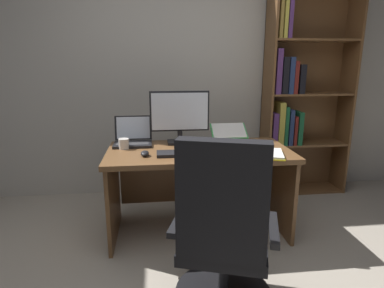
% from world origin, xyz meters
% --- Properties ---
extents(wall_back, '(5.35, 0.12, 2.68)m').
position_xyz_m(wall_back, '(0.00, 1.89, 1.34)').
color(wall_back, '#B2ADA3').
rests_on(wall_back, ground).
extents(desk, '(1.50, 0.74, 0.74)m').
position_xyz_m(desk, '(0.08, 0.94, 0.53)').
color(desk, brown).
rests_on(desk, ground).
extents(bookshelf, '(0.92, 0.32, 2.22)m').
position_xyz_m(bookshelf, '(1.25, 1.66, 1.06)').
color(bookshelf, brown).
rests_on(bookshelf, ground).
extents(office_chair, '(0.70, 0.62, 1.07)m').
position_xyz_m(office_chair, '(0.10, -0.07, 0.45)').
color(office_chair, black).
rests_on(office_chair, ground).
extents(monitor, '(0.52, 0.16, 0.46)m').
position_xyz_m(monitor, '(-0.06, 1.11, 0.98)').
color(monitor, black).
rests_on(monitor, desk).
extents(laptop, '(0.33, 0.28, 0.24)m').
position_xyz_m(laptop, '(-0.47, 1.11, 0.79)').
color(laptop, black).
rests_on(laptop, desk).
extents(keyboard, '(0.42, 0.15, 0.02)m').
position_xyz_m(keyboard, '(-0.06, 0.73, 0.75)').
color(keyboard, black).
rests_on(keyboard, desk).
extents(computer_mouse, '(0.06, 0.10, 0.04)m').
position_xyz_m(computer_mouse, '(-0.36, 0.73, 0.76)').
color(computer_mouse, black).
rests_on(computer_mouse, desk).
extents(reading_stand_with_book, '(0.33, 0.25, 0.14)m').
position_xyz_m(reading_stand_with_book, '(0.40, 1.16, 0.81)').
color(reading_stand_with_book, black).
rests_on(reading_stand_with_book, desk).
extents(open_binder, '(0.54, 0.41, 0.02)m').
position_xyz_m(open_binder, '(0.48, 0.68, 0.75)').
color(open_binder, yellow).
rests_on(open_binder, desk).
extents(notepad, '(0.19, 0.24, 0.01)m').
position_xyz_m(notepad, '(0.22, 0.86, 0.74)').
color(notepad, silver).
rests_on(notepad, desk).
extents(pen, '(0.14, 0.01, 0.01)m').
position_xyz_m(pen, '(0.24, 0.86, 0.75)').
color(pen, black).
rests_on(pen, notepad).
extents(coffee_mug, '(0.09, 0.09, 0.09)m').
position_xyz_m(coffee_mug, '(-0.53, 0.96, 0.78)').
color(coffee_mug, silver).
rests_on(coffee_mug, desk).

